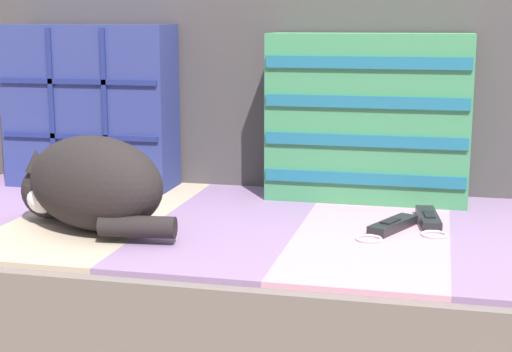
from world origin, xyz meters
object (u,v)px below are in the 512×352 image
couch (304,319)px  throw_pillow_quilted (91,106)px  game_remote_near (429,219)px  game_remote_far (391,226)px  throw_pillow_striped (368,118)px  sleeping_cat (88,185)px

couch → throw_pillow_quilted: throw_pillow_quilted is taller
game_remote_near → game_remote_far: same height
throw_pillow_quilted → game_remote_far: size_ratio=2.18×
throw_pillow_striped → game_remote_far: 0.32m
game_remote_near → game_remote_far: size_ratio=1.08×
throw_pillow_quilted → game_remote_far: bearing=-19.6°
throw_pillow_striped → game_remote_near: size_ratio=2.20×
throw_pillow_striped → game_remote_far: throw_pillow_striped is taller
throw_pillow_quilted → couch: bearing=-21.0°
throw_pillow_striped → game_remote_far: size_ratio=2.38×
game_remote_near → sleeping_cat: bearing=-163.8°
throw_pillow_quilted → game_remote_near: 0.84m
sleeping_cat → throw_pillow_quilted: bearing=113.6°
game_remote_near → game_remote_far: (-0.07, -0.07, -0.00)m
throw_pillow_quilted → sleeping_cat: 0.42m
game_remote_near → couch: bearing=-174.6°
throw_pillow_striped → game_remote_far: bearing=-74.5°
couch → throw_pillow_quilted: (-0.56, 0.21, 0.40)m
game_remote_far → game_remote_near: bearing=45.5°
throw_pillow_quilted → throw_pillow_striped: throw_pillow_quilted is taller
sleeping_cat → game_remote_far: sleeping_cat is taller
game_remote_near → throw_pillow_striped: bearing=126.7°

